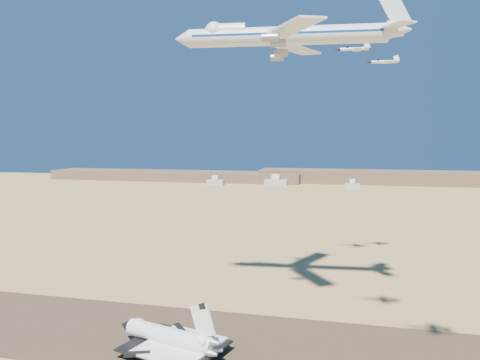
% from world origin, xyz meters
% --- Properties ---
extents(ground, '(1200.00, 1200.00, 0.00)m').
position_xyz_m(ground, '(0.00, 0.00, 0.00)').
color(ground, tan).
rests_on(ground, ground).
extents(runway, '(600.00, 50.00, 0.06)m').
position_xyz_m(runway, '(0.00, 0.00, 0.03)').
color(runway, '#4F3927').
rests_on(runway, ground).
extents(ridgeline, '(960.00, 90.00, 18.00)m').
position_xyz_m(ridgeline, '(65.32, 527.31, 7.63)').
color(ridgeline, brown).
rests_on(ridgeline, ground).
extents(hangars, '(200.50, 29.50, 30.00)m').
position_xyz_m(hangars, '(-64.00, 478.43, 4.83)').
color(hangars, beige).
rests_on(hangars, ground).
extents(shuttle, '(36.26, 28.13, 17.74)m').
position_xyz_m(shuttle, '(-10.49, -11.09, 4.77)').
color(shuttle, white).
rests_on(shuttle, runway).
extents(carrier_747, '(80.45, 61.99, 20.01)m').
position_xyz_m(carrier_747, '(15.29, 27.05, 98.28)').
color(carrier_747, silver).
extents(chase_jet_c, '(15.26, 8.13, 3.80)m').
position_xyz_m(chase_jet_c, '(40.11, 77.61, 102.00)').
color(chase_jet_c, silver).
extents(chase_jet_d, '(15.02, 8.23, 3.74)m').
position_xyz_m(chase_jet_d, '(53.46, 89.34, 97.85)').
color(chase_jet_d, silver).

